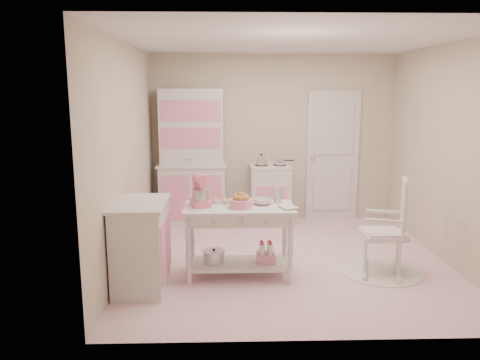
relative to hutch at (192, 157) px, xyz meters
name	(u,v)px	position (x,y,z in m)	size (l,w,h in m)	color
room_shell	(289,125)	(1.26, -1.66, 0.61)	(3.84, 3.84, 2.62)	pink
door	(333,156)	(2.21, 0.21, -0.02)	(0.82, 0.05, 2.04)	white
hutch	(192,157)	(0.00, 0.00, 0.00)	(1.06, 0.50, 2.08)	white
stove	(270,194)	(1.20, -0.05, -0.58)	(0.62, 0.57, 0.92)	white
base_cabinet	(141,245)	(-0.37, -2.42, -0.58)	(0.54, 0.84, 0.92)	white
lace_rug	(381,271)	(2.29, -2.09, -1.03)	(0.92, 0.92, 0.01)	white
rocking_chair	(384,225)	(2.29, -2.09, -0.49)	(0.48, 0.72, 1.10)	white
work_table	(239,241)	(0.66, -2.15, -0.64)	(1.20, 0.60, 0.80)	white
stand_mixer	(200,191)	(0.24, -2.13, -0.07)	(0.20, 0.28, 0.34)	pink
cookie_tray	(225,202)	(0.51, -1.97, -0.23)	(0.34, 0.24, 0.02)	silver
bread_basket	(241,203)	(0.68, -2.20, -0.19)	(0.25, 0.25, 0.09)	pink
mixing_bowl	(262,201)	(0.92, -2.07, -0.21)	(0.22, 0.22, 0.07)	beige
metal_pitcher	(278,195)	(1.10, -1.99, -0.16)	(0.10, 0.10, 0.17)	silver
recipe_book	(281,208)	(1.11, -2.27, -0.23)	(0.16, 0.22, 0.02)	beige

